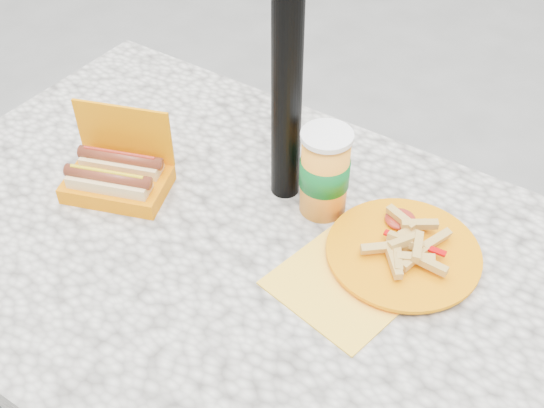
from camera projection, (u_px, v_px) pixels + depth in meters
The scene contains 5 objects.
picnic_table at pixel (235, 286), 1.19m from camera, with size 1.20×0.80×0.75m.
umbrella_pole at pixel (288, 7), 0.98m from camera, with size 0.05×0.05×2.20m, color black.
hotdog_box at pixel (117, 175), 1.20m from camera, with size 0.21×0.17×0.15m.
fries_plate at pixel (399, 253), 1.08m from camera, with size 0.29×0.34×0.05m.
soda_cup at pixel (325, 172), 1.13m from camera, with size 0.09×0.09×0.16m.
Camera 1 is at (0.49, -0.61, 1.56)m, focal length 45.00 mm.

